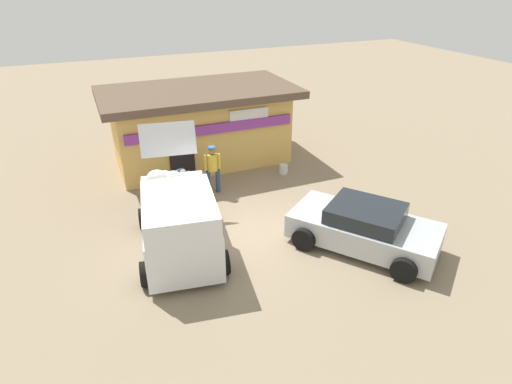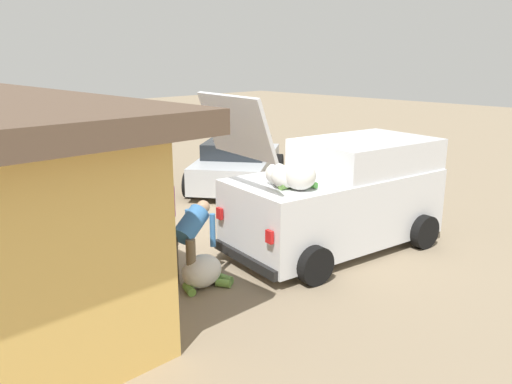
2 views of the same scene
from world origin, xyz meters
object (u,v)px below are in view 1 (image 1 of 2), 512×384
object	(u,v)px
parked_sedan	(364,227)
vendor_standing	(212,167)
storefront_bar	(200,125)
customer_bending	(178,179)
unloaded_banana_pile	(173,195)
delivery_van	(179,220)
paint_bucket	(284,169)

from	to	relation	value
parked_sedan	vendor_standing	size ratio (longest dim) A/B	2.52
storefront_bar	parked_sedan	bearing A→B (deg)	-72.88
customer_bending	unloaded_banana_pile	size ratio (longest dim) A/B	1.39
delivery_van	paint_bucket	distance (m)	6.00
parked_sedan	paint_bucket	distance (m)	5.23
delivery_van	paint_bucket	bearing A→B (deg)	35.03
vendor_standing	unloaded_banana_pile	world-z (taller)	vendor_standing
parked_sedan	vendor_standing	xyz separation A→B (m)	(-2.80, 4.77, 0.37)
delivery_van	customer_bending	world-z (taller)	delivery_van
delivery_van	paint_bucket	world-z (taller)	delivery_van
parked_sedan	delivery_van	bearing A→B (deg)	159.17
parked_sedan	paint_bucket	bearing A→B (deg)	88.41
delivery_van	vendor_standing	bearing A→B (deg)	57.06
customer_bending	unloaded_banana_pile	distance (m)	0.61
delivery_van	vendor_standing	distance (m)	3.54
parked_sedan	paint_bucket	xyz separation A→B (m)	(0.14, 5.21, -0.44)
delivery_van	unloaded_banana_pile	world-z (taller)	delivery_van
vendor_standing	paint_bucket	world-z (taller)	vendor_standing
storefront_bar	paint_bucket	world-z (taller)	storefront_bar
customer_bending	unloaded_banana_pile	world-z (taller)	customer_bending
vendor_standing	customer_bending	xyz separation A→B (m)	(-1.21, -0.06, -0.19)
parked_sedan	customer_bending	world-z (taller)	parked_sedan
vendor_standing	customer_bending	size ratio (longest dim) A/B	1.37
paint_bucket	delivery_van	bearing A→B (deg)	-144.97
vendor_standing	customer_bending	bearing A→B (deg)	-177.04
parked_sedan	customer_bending	size ratio (longest dim) A/B	3.45
storefront_bar	paint_bucket	xyz separation A→B (m)	(2.49, -2.40, -1.35)
unloaded_banana_pile	paint_bucket	distance (m)	4.44
storefront_bar	unloaded_banana_pile	size ratio (longest dim) A/B	8.26
parked_sedan	unloaded_banana_pile	xyz separation A→B (m)	(-4.26, 4.68, -0.38)
storefront_bar	customer_bending	distance (m)	3.43
storefront_bar	parked_sedan	xyz separation A→B (m)	(2.34, -7.61, -0.92)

